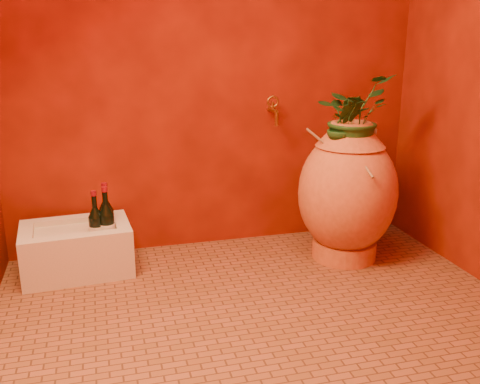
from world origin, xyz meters
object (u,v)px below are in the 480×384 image
object	(u,v)px
wall_tap	(274,109)
wine_bottle_c	(107,222)
amphora	(347,192)
stone_basin	(77,250)
wine_bottle_a	(107,226)
wine_bottle_b	(96,228)

from	to	relation	value
wall_tap	wine_bottle_c	bearing A→B (deg)	-171.59
wall_tap	amphora	bearing A→B (deg)	-47.35
stone_basin	wine_bottle_a	xyz separation A→B (m)	(0.17, -0.06, 0.14)
stone_basin	wine_bottle_c	bearing A→B (deg)	4.26
wine_bottle_a	wine_bottle_b	distance (m)	0.06
wall_tap	stone_basin	bearing A→B (deg)	-172.19
wine_bottle_a	wall_tap	world-z (taller)	wall_tap
stone_basin	wall_tap	bearing A→B (deg)	7.81
wine_bottle_c	wall_tap	world-z (taller)	wall_tap
wine_bottle_c	wall_tap	size ratio (longest dim) A/B	2.05
stone_basin	wine_bottle_c	world-z (taller)	wine_bottle_c
wine_bottle_b	wall_tap	world-z (taller)	wall_tap
amphora	wine_bottle_b	size ratio (longest dim) A/B	2.48
stone_basin	wine_bottle_a	world-z (taller)	wine_bottle_a
amphora	wine_bottle_a	bearing A→B (deg)	173.94
amphora	wine_bottle_b	bearing A→B (deg)	174.06
stone_basin	wall_tap	distance (m)	1.40
wine_bottle_a	wall_tap	bearing A→B (deg)	12.18
stone_basin	wine_bottle_b	bearing A→B (deg)	-25.11
amphora	stone_basin	bearing A→B (deg)	172.52
amphora	wall_tap	world-z (taller)	wall_tap
wine_bottle_b	wall_tap	size ratio (longest dim) A/B	1.92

